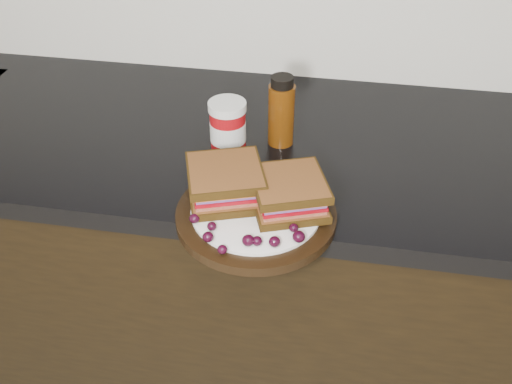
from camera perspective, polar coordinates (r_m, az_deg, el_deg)
base_cabinets at (r=1.51m, az=4.28°, el=-10.11°), size 3.96×0.58×0.86m
countertop at (r=1.22m, az=5.25°, el=4.24°), size 3.98×0.60×0.04m
plate at (r=1.00m, az=0.00°, el=-2.32°), size 0.28×0.28×0.02m
sandwich_left at (r=1.00m, az=-3.06°, el=0.93°), size 0.16×0.16×0.06m
sandwich_right at (r=0.98m, az=3.31°, el=-0.10°), size 0.16×0.16×0.06m
grape_0 at (r=0.96m, az=-6.18°, el=-2.64°), size 0.02×0.02×0.02m
grape_1 at (r=0.94m, az=-4.45°, el=-3.44°), size 0.02×0.02×0.01m
grape_2 at (r=0.92m, az=-4.82°, el=-4.50°), size 0.02×0.02×0.02m
grape_3 at (r=0.90m, az=-3.38°, el=-5.75°), size 0.02×0.02×0.01m
grape_4 at (r=0.91m, az=-0.79°, el=-4.87°), size 0.02×0.02×0.02m
grape_5 at (r=0.91m, az=0.10°, el=-4.92°), size 0.02×0.02×0.02m
grape_6 at (r=0.91m, az=1.86°, el=-4.99°), size 0.02×0.02×0.02m
grape_7 at (r=0.92m, az=4.30°, el=-4.48°), size 0.02×0.02×0.02m
grape_8 at (r=0.94m, az=3.79°, el=-3.60°), size 0.02×0.02×0.01m
grape_9 at (r=0.96m, az=2.67°, el=-2.50°), size 0.02×0.02×0.02m
grape_10 at (r=0.99m, az=4.66°, el=-0.98°), size 0.02×0.02×0.02m
grape_11 at (r=0.99m, az=3.71°, el=-1.00°), size 0.02×0.02×0.02m
grape_12 at (r=1.01m, az=3.42°, el=0.21°), size 0.02×0.02×0.02m
grape_13 at (r=1.03m, az=-3.46°, el=0.70°), size 0.02×0.02×0.02m
grape_14 at (r=1.01m, az=-4.16°, el=-0.05°), size 0.02×0.02×0.02m
grape_15 at (r=0.98m, az=-3.51°, el=-1.23°), size 0.02×0.02×0.02m
grape_16 at (r=1.03m, az=-2.46°, el=0.74°), size 0.02×0.02×0.02m
grape_17 at (r=1.00m, az=-2.97°, el=-0.24°), size 0.02×0.02×0.02m
grape_18 at (r=0.99m, az=-4.90°, el=-0.84°), size 0.02×0.02×0.02m
condiment_jar at (r=1.15m, az=-2.83°, el=6.48°), size 0.09×0.09×0.11m
oil_bottle at (r=1.16m, az=2.55°, el=8.13°), size 0.06×0.06×0.15m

